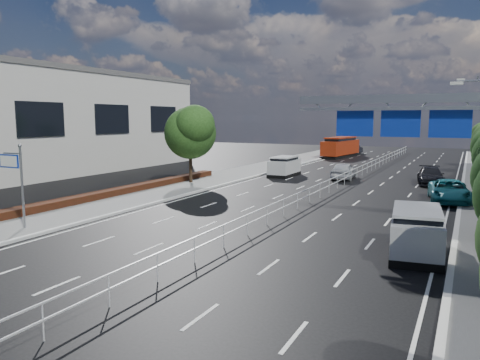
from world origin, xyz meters
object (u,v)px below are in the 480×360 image
at_px(toilet_sign, 15,172).
at_px(overhead_gantry, 415,118).
at_px(near_car_dark, 353,149).
at_px(parked_car_dark, 431,176).
at_px(near_car_silver, 344,171).
at_px(parked_car_teal, 449,191).
at_px(red_bus, 341,147).
at_px(silver_minivan, 416,232).
at_px(white_minivan, 284,167).

xyz_separation_m(toilet_sign, overhead_gantry, (17.69, 10.05, 2.66)).
relative_size(near_car_dark, parked_car_dark, 0.95).
bearing_deg(near_car_silver, overhead_gantry, 110.88).
distance_m(toilet_sign, parked_car_teal, 26.56).
relative_size(overhead_gantry, red_bus, 1.03).
bearing_deg(near_car_silver, parked_car_teal, 132.92).
distance_m(overhead_gantry, near_car_silver, 19.19).
bearing_deg(near_car_silver, red_bus, -78.87).
height_order(silver_minivan, parked_car_teal, silver_minivan).
distance_m(toilet_sign, near_car_dark, 58.15).
height_order(white_minivan, near_car_dark, white_minivan).
xyz_separation_m(silver_minivan, parked_car_teal, (0.71, 13.95, -0.21)).
xyz_separation_m(overhead_gantry, parked_car_teal, (1.56, 8.11, -4.86)).
xyz_separation_m(red_bus, parked_car_teal, (15.76, -33.09, -0.78)).
bearing_deg(near_car_dark, red_bus, 94.00).
distance_m(overhead_gantry, parked_car_teal, 9.59).
height_order(toilet_sign, near_car_dark, toilet_sign).
relative_size(parked_car_teal, parked_car_dark, 1.07).
bearing_deg(red_bus, parked_car_dark, -53.80).
bearing_deg(near_car_silver, parked_car_dark, 174.78).
bearing_deg(toilet_sign, near_car_dark, 86.23).
bearing_deg(near_car_silver, toilet_sign, 65.98).
distance_m(overhead_gantry, red_bus, 43.77).
bearing_deg(toilet_sign, white_minivan, 80.89).
distance_m(silver_minivan, parked_car_dark, 22.56).
xyz_separation_m(white_minivan, silver_minivan, (14.29, -22.32, 0.01)).
xyz_separation_m(white_minivan, red_bus, (-0.76, 24.72, 0.58)).
distance_m(white_minivan, near_car_silver, 5.72).
bearing_deg(white_minivan, near_car_silver, 4.03).
xyz_separation_m(near_car_silver, parked_car_dark, (7.50, -0.19, -0.06)).
height_order(silver_minivan, parked_car_dark, silver_minivan).
bearing_deg(parked_car_dark, near_car_silver, 170.99).
height_order(toilet_sign, red_bus, toilet_sign).
bearing_deg(near_car_dark, white_minivan, 97.52).
xyz_separation_m(toilet_sign, white_minivan, (4.25, 26.54, -2.00)).
xyz_separation_m(white_minivan, parked_car_dark, (13.20, 0.21, -0.22)).
distance_m(toilet_sign, overhead_gantry, 20.52).
xyz_separation_m(silver_minivan, parked_car_dark, (-1.09, 22.53, -0.22)).
xyz_separation_m(overhead_gantry, parked_car_dark, (-0.24, 16.69, -4.88)).
bearing_deg(parked_car_teal, red_bus, 108.00).
xyz_separation_m(red_bus, parked_car_dark, (13.96, -24.51, -0.80)).
bearing_deg(overhead_gantry, red_bus, 109.01).
xyz_separation_m(near_car_dark, silver_minivan, (14.73, -53.77, 0.16)).
relative_size(silver_minivan, parked_car_dark, 0.97).
relative_size(toilet_sign, near_car_silver, 0.95).
height_order(near_car_dark, parked_car_teal, near_car_dark).
distance_m(near_car_silver, near_car_dark, 31.65).
bearing_deg(parked_car_dark, near_car_dark, 106.06).
distance_m(white_minivan, red_bus, 24.74).
xyz_separation_m(white_minivan, parked_car_teal, (15.00, -8.37, -0.20)).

